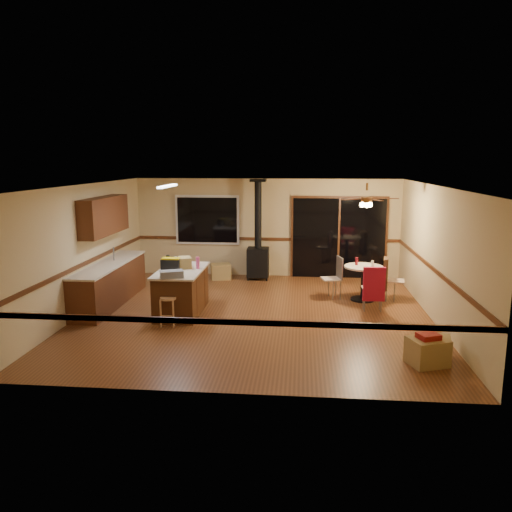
# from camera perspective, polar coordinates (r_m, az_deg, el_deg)

# --- Properties ---
(floor) EXTENTS (7.00, 7.00, 0.00)m
(floor) POSITION_cam_1_polar(r_m,az_deg,el_deg) (10.19, -0.16, -6.68)
(floor) COLOR brown
(floor) RESTS_ON ground
(ceiling) EXTENTS (7.00, 7.00, 0.00)m
(ceiling) POSITION_cam_1_polar(r_m,az_deg,el_deg) (9.72, -0.16, 8.08)
(ceiling) COLOR silver
(ceiling) RESTS_ON ground
(wall_back) EXTENTS (7.00, 0.00, 7.00)m
(wall_back) POSITION_cam_1_polar(r_m,az_deg,el_deg) (13.32, 1.26, 3.24)
(wall_back) COLOR tan
(wall_back) RESTS_ON ground
(wall_front) EXTENTS (7.00, 0.00, 7.00)m
(wall_front) POSITION_cam_1_polar(r_m,az_deg,el_deg) (6.49, -3.09, -5.06)
(wall_front) COLOR tan
(wall_front) RESTS_ON ground
(wall_left) EXTENTS (0.00, 7.00, 7.00)m
(wall_left) POSITION_cam_1_polar(r_m,az_deg,el_deg) (10.78, -19.03, 0.80)
(wall_left) COLOR tan
(wall_left) RESTS_ON ground
(wall_right) EXTENTS (0.00, 7.00, 7.00)m
(wall_right) POSITION_cam_1_polar(r_m,az_deg,el_deg) (10.16, 19.89, 0.17)
(wall_right) COLOR tan
(wall_right) RESTS_ON ground
(chair_rail) EXTENTS (7.00, 7.00, 0.08)m
(chair_rail) POSITION_cam_1_polar(r_m,az_deg,el_deg) (9.93, -0.16, -1.18)
(chair_rail) COLOR #4B2712
(chair_rail) RESTS_ON ground
(window) EXTENTS (1.72, 0.10, 1.32)m
(window) POSITION_cam_1_polar(r_m,az_deg,el_deg) (13.45, -5.58, 4.13)
(window) COLOR black
(window) RESTS_ON ground
(sliding_door) EXTENTS (2.52, 0.10, 2.10)m
(sliding_door) POSITION_cam_1_polar(r_m,az_deg,el_deg) (13.31, 9.43, 2.00)
(sliding_door) COLOR black
(sliding_door) RESTS_ON ground
(lower_cabinets) EXTENTS (0.60, 3.00, 0.86)m
(lower_cabinets) POSITION_cam_1_polar(r_m,az_deg,el_deg) (11.29, -16.33, -3.12)
(lower_cabinets) COLOR #4F2714
(lower_cabinets) RESTS_ON ground
(countertop) EXTENTS (0.64, 3.04, 0.04)m
(countertop) POSITION_cam_1_polar(r_m,az_deg,el_deg) (11.19, -16.45, -0.88)
(countertop) COLOR beige
(countertop) RESTS_ON lower_cabinets
(upper_cabinets) EXTENTS (0.35, 2.00, 0.80)m
(upper_cabinets) POSITION_cam_1_polar(r_m,az_deg,el_deg) (11.26, -16.95, 4.43)
(upper_cabinets) COLOR #4F2714
(upper_cabinets) RESTS_ON ground
(kitchen_island) EXTENTS (0.88, 1.68, 0.90)m
(kitchen_island) POSITION_cam_1_polar(r_m,az_deg,el_deg) (10.31, -8.51, -3.98)
(kitchen_island) COLOR #452511
(kitchen_island) RESTS_ON ground
(wood_stove) EXTENTS (0.55, 0.50, 2.52)m
(wood_stove) POSITION_cam_1_polar(r_m,az_deg,el_deg) (12.98, 0.23, 0.49)
(wood_stove) COLOR black
(wood_stove) RESTS_ON ground
(ceiling_fan) EXTENTS (0.24, 0.24, 0.55)m
(ceiling_fan) POSITION_cam_1_polar(r_m,az_deg,el_deg) (11.05, 12.52, 6.16)
(ceiling_fan) COLOR brown
(ceiling_fan) RESTS_ON ceiling
(fluorescent_strip) EXTENTS (0.10, 1.20, 0.04)m
(fluorescent_strip) POSITION_cam_1_polar(r_m,az_deg,el_deg) (10.34, -10.08, 7.87)
(fluorescent_strip) COLOR white
(fluorescent_strip) RESTS_ON ceiling
(toolbox_grey) EXTENTS (0.48, 0.37, 0.13)m
(toolbox_grey) POSITION_cam_1_polar(r_m,az_deg,el_deg) (9.54, -9.61, -2.05)
(toolbox_grey) COLOR slate
(toolbox_grey) RESTS_ON kitchen_island
(toolbox_black) EXTENTS (0.38, 0.21, 0.21)m
(toolbox_black) POSITION_cam_1_polar(r_m,az_deg,el_deg) (10.23, -9.69, -0.94)
(toolbox_black) COLOR black
(toolbox_black) RESTS_ON kitchen_island
(toolbox_yellow_lid) EXTENTS (0.36, 0.19, 0.03)m
(toolbox_yellow_lid) POSITION_cam_1_polar(r_m,az_deg,el_deg) (10.21, -9.71, -0.29)
(toolbox_yellow_lid) COLOR gold
(toolbox_yellow_lid) RESTS_ON toolbox_black
(box_on_island) EXTENTS (0.35, 0.40, 0.22)m
(box_on_island) POSITION_cam_1_polar(r_m,az_deg,el_deg) (10.34, -8.14, -0.74)
(box_on_island) COLOR olive
(box_on_island) RESTS_ON kitchen_island
(bottle_dark) EXTENTS (0.08, 0.08, 0.26)m
(bottle_dark) POSITION_cam_1_polar(r_m,az_deg,el_deg) (10.46, -10.02, -0.57)
(bottle_dark) COLOR black
(bottle_dark) RESTS_ON kitchen_island
(bottle_pink) EXTENTS (0.08, 0.08, 0.24)m
(bottle_pink) POSITION_cam_1_polar(r_m,az_deg,el_deg) (10.24, -6.68, -0.77)
(bottle_pink) COLOR #D84C8C
(bottle_pink) RESTS_ON kitchen_island
(bottle_white) EXTENTS (0.08, 0.08, 0.19)m
(bottle_white) POSITION_cam_1_polar(r_m,az_deg,el_deg) (10.59, -9.16, -0.58)
(bottle_white) COLOR white
(bottle_white) RESTS_ON kitchen_island
(bar_stool) EXTENTS (0.37, 0.37, 0.55)m
(bar_stool) POSITION_cam_1_polar(r_m,az_deg,el_deg) (9.61, -9.96, -6.24)
(bar_stool) COLOR tan
(bar_stool) RESTS_ON floor
(blue_bucket) EXTENTS (0.36, 0.36, 0.26)m
(blue_bucket) POSITION_cam_1_polar(r_m,az_deg,el_deg) (9.88, -8.17, -6.57)
(blue_bucket) COLOR #0E1CC6
(blue_bucket) RESTS_ON floor
(dining_table) EXTENTS (0.86, 0.86, 0.78)m
(dining_table) POSITION_cam_1_polar(r_m,az_deg,el_deg) (11.31, 12.17, -2.37)
(dining_table) COLOR black
(dining_table) RESTS_ON ground
(glass_red) EXTENTS (0.08, 0.08, 0.17)m
(glass_red) POSITION_cam_1_polar(r_m,az_deg,el_deg) (11.32, 11.42, -0.58)
(glass_red) COLOR #590C14
(glass_red) RESTS_ON dining_table
(glass_cream) EXTENTS (0.07, 0.07, 0.14)m
(glass_cream) POSITION_cam_1_polar(r_m,az_deg,el_deg) (11.22, 13.17, -0.85)
(glass_cream) COLOR beige
(glass_cream) RESTS_ON dining_table
(chair_left) EXTENTS (0.49, 0.49, 0.51)m
(chair_left) POSITION_cam_1_polar(r_m,az_deg,el_deg) (11.36, 9.11, -1.89)
(chair_left) COLOR #C2A790
(chair_left) RESTS_ON ground
(chair_near) EXTENTS (0.44, 0.47, 0.70)m
(chair_near) POSITION_cam_1_polar(r_m,az_deg,el_deg) (10.46, 13.32, -3.12)
(chair_near) COLOR #C2A790
(chair_near) RESTS_ON ground
(chair_right) EXTENTS (0.52, 0.49, 0.70)m
(chair_right) POSITION_cam_1_polar(r_m,az_deg,el_deg) (11.45, 14.72, -1.98)
(chair_right) COLOR #C2A790
(chair_right) RESTS_ON ground
(box_under_window) EXTENTS (0.58, 0.51, 0.40)m
(box_under_window) POSITION_cam_1_polar(r_m,az_deg,el_deg) (13.13, -4.05, -1.78)
(box_under_window) COLOR olive
(box_under_window) RESTS_ON floor
(box_corner_a) EXTENTS (0.67, 0.62, 0.41)m
(box_corner_a) POSITION_cam_1_polar(r_m,az_deg,el_deg) (8.18, 19.00, -10.29)
(box_corner_a) COLOR olive
(box_corner_a) RESTS_ON floor
(box_corner_b) EXTENTS (0.47, 0.42, 0.33)m
(box_corner_b) POSITION_cam_1_polar(r_m,az_deg,el_deg) (8.58, 19.94, -9.64)
(box_corner_b) COLOR olive
(box_corner_b) RESTS_ON floor
(box_small_red) EXTENTS (0.38, 0.35, 0.08)m
(box_small_red) POSITION_cam_1_polar(r_m,az_deg,el_deg) (8.09, 19.11, -8.65)
(box_small_red) COLOR maroon
(box_small_red) RESTS_ON box_corner_a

